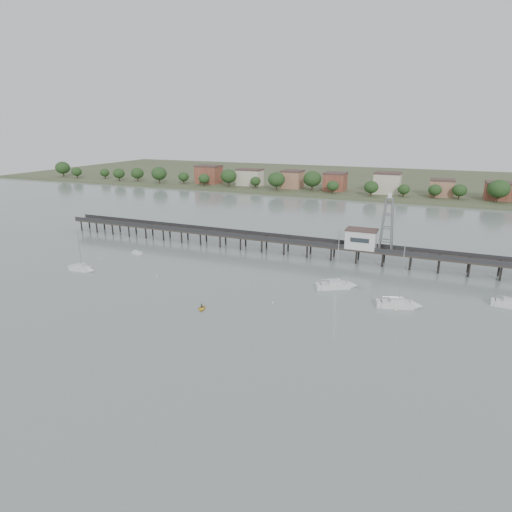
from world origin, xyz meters
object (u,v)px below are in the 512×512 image
at_px(pier, 275,240).
at_px(sailboat_c, 341,285).
at_px(sailboat_a, 84,269).
at_px(white_tender, 137,253).
at_px(lattice_tower, 387,225).
at_px(sailboat_d, 404,305).
at_px(yellow_dinghy, 202,309).

height_order(pier, sailboat_c, sailboat_c).
relative_size(sailboat_a, white_tender, 3.49).
xyz_separation_m(lattice_tower, white_tender, (-68.06, -17.80, -10.72)).
xyz_separation_m(sailboat_d, sailboat_c, (-14.40, 5.99, -0.00)).
distance_m(white_tender, yellow_dinghy, 45.91).
distance_m(lattice_tower, sailboat_a, 80.18).
distance_m(sailboat_c, yellow_dinghy, 33.22).
bearing_deg(sailboat_a, pier, 37.00).
xyz_separation_m(pier, sailboat_d, (38.80, -27.67, -3.16)).
bearing_deg(sailboat_c, lattice_tower, 41.75).
bearing_deg(sailboat_c, white_tender, 146.24).
bearing_deg(white_tender, sailboat_d, -2.44).
relative_size(pier, white_tender, 46.21).
xyz_separation_m(lattice_tower, sailboat_d, (7.30, -27.67, -10.46)).
bearing_deg(pier, white_tender, -154.04).
height_order(sailboat_a, white_tender, sailboat_a).
height_order(sailboat_c, white_tender, sailboat_c).
bearing_deg(white_tender, sailboat_a, -94.40).
bearing_deg(lattice_tower, sailboat_c, -108.13).
relative_size(sailboat_d, sailboat_c, 0.95).
bearing_deg(lattice_tower, yellow_dinghy, -124.62).
height_order(sailboat_a, yellow_dinghy, sailboat_a).
height_order(sailboat_d, white_tender, sailboat_d).
bearing_deg(sailboat_a, sailboat_c, 7.28).
distance_m(pier, yellow_dinghy, 44.97).
relative_size(pier, sailboat_d, 10.50).
bearing_deg(white_tender, pier, 30.98).
xyz_separation_m(sailboat_c, white_tender, (-60.96, 3.89, -0.26)).
relative_size(sailboat_c, yellow_dinghy, 5.69).
distance_m(pier, white_tender, 40.80).
distance_m(sailboat_a, white_tender, 18.16).
xyz_separation_m(sailboat_d, sailboat_a, (-78.33, -8.04, 0.02)).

